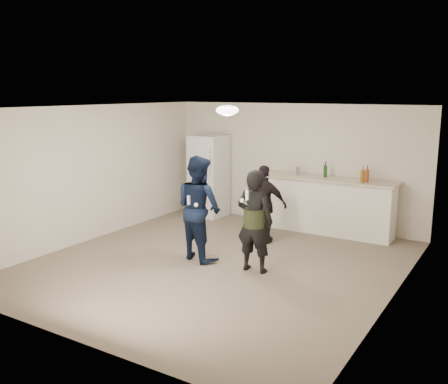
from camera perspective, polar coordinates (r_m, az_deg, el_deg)
The scene contains 21 objects.
floor at distance 8.18m, azimuth -0.74°, elevation -8.16°, with size 6.00×6.00×0.00m, color #6B5B4C.
ceiling at distance 7.71m, azimuth -0.79°, elevation 9.62°, with size 6.00×6.00×0.00m, color silver.
wall_back at distance 10.47m, azimuth 8.05°, elevation 3.14°, with size 6.00×6.00×0.00m, color beige.
wall_front at distance 5.62m, azimuth -17.39°, elevation -4.55°, with size 6.00×6.00×0.00m, color beige.
wall_left at distance 9.58m, azimuth -14.81°, elevation 2.10°, with size 6.00×6.00×0.00m, color beige.
wall_right at distance 6.82m, azimuth 19.17°, elevation -1.87°, with size 6.00×6.00×0.00m, color beige.
counter at distance 10.00m, azimuth 11.58°, elevation -1.60°, with size 2.60×0.56×1.05m, color white.
counter_top at distance 9.89m, azimuth 11.71°, elevation 1.47°, with size 2.68×0.64×0.04m, color beige.
fridge at distance 11.06m, azimuth -1.76°, elevation 1.86°, with size 0.70×0.70×1.80m, color silver.
fridge_handle at distance 10.54m, azimuth -1.60°, elevation 3.58°, with size 0.02×0.02×0.60m, color #B5B5B9.
ceiling_dome at distance 7.97m, azimuth 0.38°, elevation 9.33°, with size 0.36×0.36×0.16m, color white.
shaker at distance 10.09m, azimuth 8.47°, elevation 2.38°, with size 0.08×0.08×0.17m, color #ADACB1.
man at distance 8.19m, azimuth -2.89°, elevation -1.83°, with size 0.84×0.66×1.73m, color #0E1E3D.
woman at distance 7.64m, azimuth 3.54°, elevation -3.34°, with size 0.58×0.38×1.60m, color black.
camo_shorts at distance 7.63m, azimuth 3.54°, elevation -2.96°, with size 0.34×0.34×0.28m, color #2A3618.
spectator at distance 9.10m, azimuth 4.59°, elevation -1.44°, with size 0.84×0.35×1.44m, color black.
remote_man at distance 7.93m, azimuth -4.05°, elevation -0.92°, with size 0.04×0.04×0.15m, color white.
nunchuk_man at distance 7.90m, azimuth -3.21°, elevation -1.48°, with size 0.07×0.07×0.07m, color white.
remote_woman at distance 7.32m, azimuth 2.66°, elevation -0.35°, with size 0.04×0.04×0.15m, color white.
nunchuk_woman at distance 7.42m, azimuth 2.09°, elevation -0.98°, with size 0.07×0.07×0.07m, color white.
bottle_cluster at distance 9.70m, azimuth 14.64°, elevation 1.93°, with size 0.94×0.35×0.25m.
Camera 1 is at (4.12, -6.51, 2.75)m, focal length 40.00 mm.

